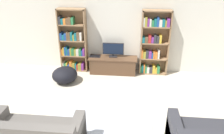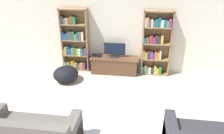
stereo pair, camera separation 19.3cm
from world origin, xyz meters
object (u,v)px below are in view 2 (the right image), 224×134
object	(u,v)px
tv_stand	(114,65)
bookshelf_left	(75,42)
bookshelf_right	(155,44)
television	(115,50)
laptop	(97,56)
beanbag_ottoman	(66,74)

from	to	relation	value
tv_stand	bookshelf_left	bearing A→B (deg)	174.32
bookshelf_left	bookshelf_right	size ratio (longest dim) A/B	1.00
television	laptop	distance (m)	0.60
laptop	beanbag_ottoman	xyz separation A→B (m)	(-0.74, -0.78, -0.29)
tv_stand	beanbag_ottoman	distance (m)	1.50
laptop	beanbag_ottoman	bearing A→B (deg)	-133.54
beanbag_ottoman	bookshelf_right	bearing A→B (deg)	19.16
bookshelf_left	laptop	world-z (taller)	bookshelf_left
bookshelf_left	television	size ratio (longest dim) A/B	3.02
tv_stand	laptop	size ratio (longest dim) A/B	4.49
tv_stand	television	bearing A→B (deg)	90.00
television	beanbag_ottoman	world-z (taller)	television
bookshelf_left	beanbag_ottoman	bearing A→B (deg)	-93.62
bookshelf_left	tv_stand	distance (m)	1.41
bookshelf_right	tv_stand	distance (m)	1.39
television	beanbag_ottoman	bearing A→B (deg)	-148.02
beanbag_ottoman	bookshelf_left	bearing A→B (deg)	86.38
bookshelf_right	television	world-z (taller)	bookshelf_right
laptop	tv_stand	bearing A→B (deg)	-4.05
bookshelf_left	television	world-z (taller)	bookshelf_left
television	laptop	bearing A→B (deg)	-176.83
television	bookshelf_left	bearing A→B (deg)	177.55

